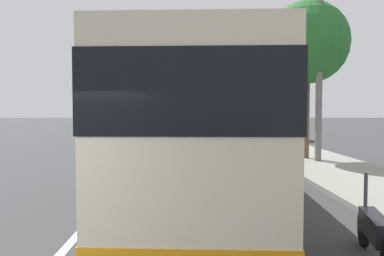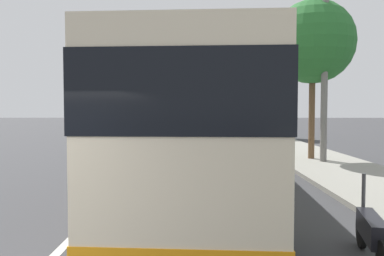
# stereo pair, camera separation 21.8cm
# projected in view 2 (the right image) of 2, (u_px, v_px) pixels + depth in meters

# --- Properties ---
(sidewalk_curb) EXTENTS (110.00, 3.60, 0.14)m
(sidewalk_curb) POSITION_uv_depth(u_px,v_px,m) (357.00, 176.00, 12.82)
(sidewalk_curb) COLOR gray
(sidewalk_curb) RESTS_ON ground
(lane_divider_line) EXTENTS (110.00, 0.16, 0.01)m
(lane_divider_line) POSITION_uv_depth(u_px,v_px,m) (130.00, 178.00, 12.91)
(lane_divider_line) COLOR silver
(lane_divider_line) RESTS_ON ground
(coach_bus) EXTENTS (10.82, 3.20, 3.39)m
(coach_bus) POSITION_uv_depth(u_px,v_px,m) (200.00, 123.00, 9.66)
(coach_bus) COLOR beige
(coach_bus) RESTS_ON ground
(motorcycle_far_end) EXTENTS (2.06, 0.54, 1.25)m
(motorcycle_far_end) POSITION_uv_depth(u_px,v_px,m) (371.00, 234.00, 5.65)
(motorcycle_far_end) COLOR black
(motorcycle_far_end) RESTS_ON ground
(car_side_street) EXTENTS (4.57, 1.90, 1.54)m
(car_side_street) POSITION_uv_depth(u_px,v_px,m) (204.00, 126.00, 37.47)
(car_side_street) COLOR #2D7238
(car_side_street) RESTS_ON ground
(car_far_distant) EXTENTS (4.59, 2.11, 1.48)m
(car_far_distant) POSITION_uv_depth(u_px,v_px,m) (163.00, 122.00, 51.20)
(car_far_distant) COLOR silver
(car_far_distant) RESTS_ON ground
(roadside_tree_mid_block) EXTENTS (3.62, 3.62, 7.04)m
(roadside_tree_mid_block) POSITION_uv_depth(u_px,v_px,m) (313.00, 42.00, 16.78)
(roadside_tree_mid_block) COLOR brown
(roadside_tree_mid_block) RESTS_ON ground
(roadside_tree_far_block) EXTENTS (4.30, 4.30, 6.17)m
(roadside_tree_far_block) POSITION_uv_depth(u_px,v_px,m) (262.00, 89.00, 31.28)
(roadside_tree_far_block) COLOR brown
(roadside_tree_far_block) RESTS_ON ground
(utility_pole) EXTENTS (0.27, 0.27, 7.76)m
(utility_pole) POSITION_uv_depth(u_px,v_px,m) (325.00, 71.00, 15.87)
(utility_pole) COLOR slate
(utility_pole) RESTS_ON ground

